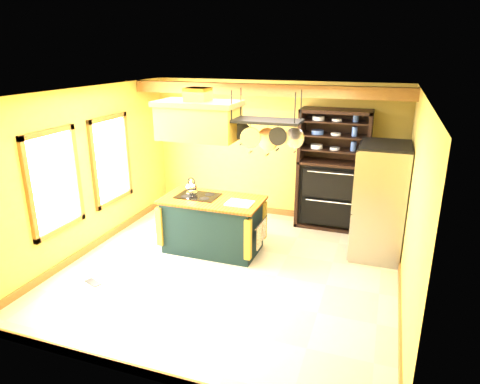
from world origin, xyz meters
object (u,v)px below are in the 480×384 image
Objects in this scene: range_hood at (199,118)px; pot_rack at (267,128)px; hutch at (332,182)px; kitchen_island at (213,224)px; refrigerator at (379,203)px.

range_hood is 1.16× the size of pot_rack.
pot_rack reaches higher than hutch.
pot_rack is at bearing 0.90° from kitchen_island.
kitchen_island is at bearing -135.02° from hutch.
hutch is (1.73, 1.72, 0.40)m from kitchen_island.
pot_rack is at bearing -156.61° from refrigerator.
hutch is at bearing 45.18° from kitchen_island.
kitchen_island is 1.48× the size of pot_rack.
pot_rack is 0.62× the size of refrigerator.
kitchen_island is at bearing -179.30° from pot_rack.
range_hood is 2.92m from hutch.
kitchen_island is at bearing -164.01° from refrigerator.
kitchen_island is 1.77m from range_hood.
kitchen_island is 2.47m from hutch.
range_hood is 0.58× the size of hutch.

